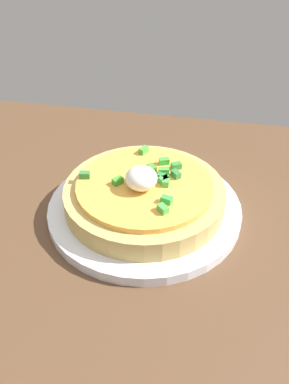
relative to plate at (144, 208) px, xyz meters
The scene contains 3 objects.
dining_table 14.69cm from the plate, 80.76° to the left, with size 129.79×83.80×2.55cm, color brown.
plate is the anchor object (origin of this frame).
pizza 2.38cm from the plate, 92.12° to the left, with size 20.08×20.08×6.16cm.
Camera 1 is at (-10.38, 25.20, 36.78)cm, focal length 38.30 mm.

